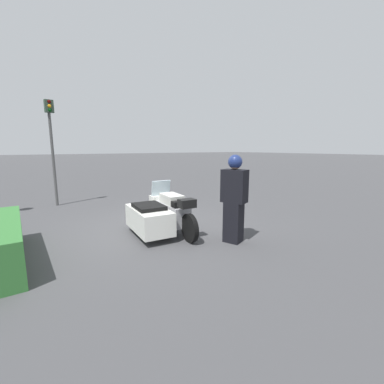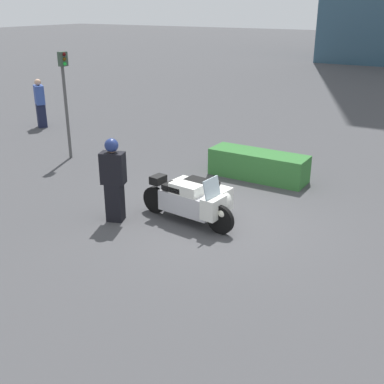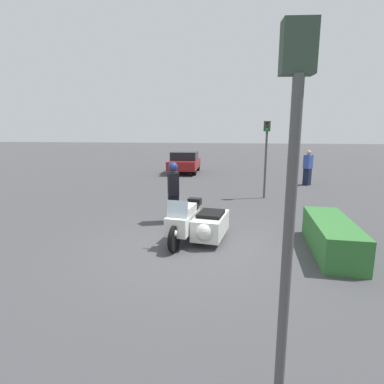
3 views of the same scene
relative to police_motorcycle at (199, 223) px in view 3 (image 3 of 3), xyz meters
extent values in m
plane|color=#424244|center=(0.50, -0.03, -0.45)|extent=(160.00, 160.00, 0.00)
cylinder|color=black|center=(0.81, -0.44, -0.14)|extent=(0.62, 0.16, 0.61)
cylinder|color=black|center=(-0.94, -0.27, -0.14)|extent=(0.62, 0.16, 0.61)
cylinder|color=black|center=(-0.17, 0.27, -0.21)|extent=(0.48, 0.14, 0.48)
cube|color=#B7B7BC|center=(-0.06, -0.35, -0.01)|extent=(1.27, 0.50, 0.45)
cube|color=silver|center=(-0.06, -0.35, 0.31)|extent=(0.71, 0.43, 0.24)
cube|color=black|center=(-0.34, -0.32, 0.29)|extent=(0.53, 0.41, 0.12)
cube|color=silver|center=(0.63, -0.42, 0.08)|extent=(0.37, 0.54, 0.44)
cube|color=silver|center=(0.59, -0.41, 0.49)|extent=(0.16, 0.50, 0.40)
sphere|color=white|center=(0.86, -0.44, 0.01)|extent=(0.18, 0.18, 0.18)
cube|color=silver|center=(-0.12, 0.27, -0.06)|extent=(1.46, 0.81, 0.50)
sphere|color=silver|center=(0.48, 0.21, -0.03)|extent=(0.47, 0.47, 0.47)
cube|color=black|center=(-0.12, 0.27, 0.23)|extent=(0.82, 0.65, 0.09)
cube|color=black|center=(-0.83, -0.28, 0.36)|extent=(0.27, 0.36, 0.18)
cube|color=black|center=(-1.43, -1.04, -0.02)|extent=(0.43, 0.40, 0.85)
cube|color=black|center=(-1.43, -1.04, 0.74)|extent=(0.57, 0.46, 0.68)
sphere|color=tan|center=(-1.43, -1.04, 1.20)|extent=(0.23, 0.23, 0.23)
sphere|color=navy|center=(-1.43, -1.04, 1.24)|extent=(0.29, 0.29, 0.29)
cube|color=#337033|center=(0.09, 3.05, -0.09)|extent=(2.63, 0.84, 0.72)
cylinder|color=#4C4C4C|center=(4.55, 1.54, 1.09)|extent=(0.09, 0.09, 3.08)
cube|color=#334738|center=(4.49, 1.53, 2.83)|extent=(0.18, 0.28, 0.40)
sphere|color=#410707|center=(4.42, 1.52, 2.96)|extent=(0.11, 0.11, 0.11)
sphere|color=orange|center=(4.42, 1.52, 2.83)|extent=(0.11, 0.11, 0.11)
sphere|color=#07350F|center=(4.42, 1.52, 2.70)|extent=(0.11, 0.11, 0.11)
cylinder|color=#4C4C4C|center=(-5.56, 1.77, 0.92)|extent=(0.09, 0.09, 2.74)
cube|color=#334738|center=(-5.51, 1.77, 2.49)|extent=(0.17, 0.27, 0.40)
sphere|color=#410707|center=(-5.44, 1.76, 2.62)|extent=(0.11, 0.11, 0.11)
sphere|color=#462D06|center=(-5.44, 1.76, 2.49)|extent=(0.11, 0.11, 0.11)
sphere|color=green|center=(-5.44, 1.76, 2.36)|extent=(0.11, 0.11, 0.11)
cube|color=maroon|center=(-13.01, -3.30, 0.16)|extent=(4.19, 2.16, 0.58)
cube|color=black|center=(-13.01, -3.30, 0.72)|extent=(2.24, 1.85, 0.54)
cylinder|color=black|center=(-14.19, -4.21, -0.13)|extent=(0.65, 0.27, 0.64)
cylinder|color=black|center=(-14.33, -2.60, -0.13)|extent=(0.65, 0.27, 0.64)
cylinder|color=black|center=(-11.69, -3.99, -0.13)|extent=(0.65, 0.27, 0.64)
cylinder|color=black|center=(-11.83, -2.39, -0.13)|extent=(0.65, 0.27, 0.64)
cube|color=#191E38|center=(-9.31, 4.09, -0.01)|extent=(0.47, 0.46, 0.88)
cube|color=#334C99|center=(-9.31, 4.09, 0.77)|extent=(0.60, 0.54, 0.69)
sphere|color=tan|center=(-9.31, 4.09, 1.24)|extent=(0.24, 0.24, 0.24)
camera|label=1|loc=(-5.21, 2.62, 1.52)|focal=24.00mm
camera|label=2|loc=(4.95, -8.33, 3.96)|focal=45.00mm
camera|label=3|loc=(7.04, 1.22, 2.19)|focal=28.00mm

